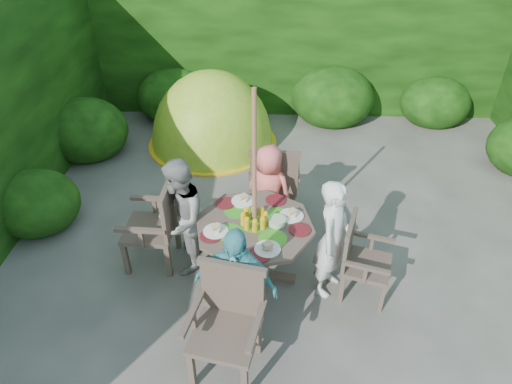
{
  "coord_description": "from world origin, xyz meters",
  "views": [
    {
      "loc": [
        -0.43,
        -4.21,
        3.68
      ],
      "look_at": [
        -0.6,
        -0.2,
        0.85
      ],
      "focal_mm": 32.0,
      "sensor_mm": 36.0,
      "label": 1
    }
  ],
  "objects_px": {
    "garden_chair_back": "(274,181)",
    "garden_chair_front": "(228,321)",
    "garden_chair_right": "(361,258)",
    "child_front": "(235,287)",
    "parasol_pole": "(254,195)",
    "dome_tent": "(213,143)",
    "patio_table": "(255,233)",
    "child_back": "(269,191)",
    "child_left": "(181,218)",
    "garden_chair_left": "(157,224)",
    "child_right": "(333,239)"
  },
  "relations": [
    {
      "from": "garden_chair_front",
      "to": "child_back",
      "type": "distance_m",
      "value": 1.89
    },
    {
      "from": "child_back",
      "to": "dome_tent",
      "type": "xyz_separation_m",
      "value": [
        -0.95,
        2.2,
        -0.59
      ]
    },
    {
      "from": "garden_chair_left",
      "to": "child_back",
      "type": "distance_m",
      "value": 1.35
    },
    {
      "from": "parasol_pole",
      "to": "garden_chair_left",
      "type": "height_order",
      "value": "parasol_pole"
    },
    {
      "from": "child_back",
      "to": "child_left",
      "type": "bearing_deg",
      "value": 60.38
    },
    {
      "from": "patio_table",
      "to": "garden_chair_back",
      "type": "relative_size",
      "value": 1.42
    },
    {
      "from": "garden_chair_right",
      "to": "child_front",
      "type": "xyz_separation_m",
      "value": [
        -1.22,
        -0.61,
        0.19
      ]
    },
    {
      "from": "child_back",
      "to": "dome_tent",
      "type": "bearing_deg",
      "value": -41.56
    },
    {
      "from": "garden_chair_left",
      "to": "child_left",
      "type": "distance_m",
      "value": 0.32
    },
    {
      "from": "parasol_pole",
      "to": "dome_tent",
      "type": "bearing_deg",
      "value": 105.31
    },
    {
      "from": "patio_table",
      "to": "garden_chair_back",
      "type": "height_order",
      "value": "garden_chair_back"
    },
    {
      "from": "child_left",
      "to": "child_front",
      "type": "distance_m",
      "value": 1.13
    },
    {
      "from": "garden_chair_front",
      "to": "child_front",
      "type": "height_order",
      "value": "child_front"
    },
    {
      "from": "parasol_pole",
      "to": "child_right",
      "type": "height_order",
      "value": "parasol_pole"
    },
    {
      "from": "garden_chair_left",
      "to": "garden_chair_front",
      "type": "relative_size",
      "value": 1.0
    },
    {
      "from": "garden_chair_front",
      "to": "dome_tent",
      "type": "distance_m",
      "value": 4.15
    },
    {
      "from": "garden_chair_back",
      "to": "garden_chair_left",
      "type": "bearing_deg",
      "value": 35.44
    },
    {
      "from": "garden_chair_left",
      "to": "child_front",
      "type": "bearing_deg",
      "value": 45.42
    },
    {
      "from": "parasol_pole",
      "to": "child_left",
      "type": "relative_size",
      "value": 1.62
    },
    {
      "from": "patio_table",
      "to": "garden_chair_front",
      "type": "distance_m",
      "value": 1.09
    },
    {
      "from": "garden_chair_right",
      "to": "child_back",
      "type": "height_order",
      "value": "child_back"
    },
    {
      "from": "child_left",
      "to": "garden_chair_front",
      "type": "bearing_deg",
      "value": 24.61
    },
    {
      "from": "parasol_pole",
      "to": "patio_table",
      "type": "bearing_deg",
      "value": 3.15
    },
    {
      "from": "child_right",
      "to": "child_left",
      "type": "distance_m",
      "value": 1.6
    },
    {
      "from": "parasol_pole",
      "to": "child_front",
      "type": "relative_size",
      "value": 1.68
    },
    {
      "from": "garden_chair_left",
      "to": "child_front",
      "type": "distance_m",
      "value": 1.36
    },
    {
      "from": "parasol_pole",
      "to": "child_back",
      "type": "height_order",
      "value": "parasol_pole"
    },
    {
      "from": "garden_chair_right",
      "to": "garden_chair_left",
      "type": "xyz_separation_m",
      "value": [
        -2.16,
        0.37,
        0.08
      ]
    },
    {
      "from": "child_left",
      "to": "garden_chair_right",
      "type": "bearing_deg",
      "value": 78.53
    },
    {
      "from": "garden_chair_back",
      "to": "garden_chair_front",
      "type": "xyz_separation_m",
      "value": [
        -0.38,
        -2.15,
        -0.01
      ]
    },
    {
      "from": "child_front",
      "to": "dome_tent",
      "type": "xyz_separation_m",
      "value": [
        -0.68,
        3.78,
        -0.65
      ]
    },
    {
      "from": "patio_table",
      "to": "child_left",
      "type": "relative_size",
      "value": 1.07
    },
    {
      "from": "child_front",
      "to": "patio_table",
      "type": "bearing_deg",
      "value": 91.31
    },
    {
      "from": "garden_chair_left",
      "to": "child_right",
      "type": "distance_m",
      "value": 1.9
    },
    {
      "from": "patio_table",
      "to": "garden_chair_front",
      "type": "xyz_separation_m",
      "value": [
        -0.18,
        -1.08,
        -0.08
      ]
    },
    {
      "from": "garden_chair_right",
      "to": "child_front",
      "type": "bearing_deg",
      "value": 133.65
    },
    {
      "from": "garden_chair_back",
      "to": "garden_chair_front",
      "type": "relative_size",
      "value": 1.02
    },
    {
      "from": "garden_chair_right",
      "to": "child_back",
      "type": "xyz_separation_m",
      "value": [
        -0.96,
        0.96,
        0.13
      ]
    },
    {
      "from": "dome_tent",
      "to": "child_front",
      "type": "bearing_deg",
      "value": -93.99
    },
    {
      "from": "child_front",
      "to": "dome_tent",
      "type": "distance_m",
      "value": 3.89
    },
    {
      "from": "child_left",
      "to": "child_front",
      "type": "bearing_deg",
      "value": 33.23
    },
    {
      "from": "garden_chair_right",
      "to": "dome_tent",
      "type": "distance_m",
      "value": 3.72
    },
    {
      "from": "garden_chair_left",
      "to": "child_back",
      "type": "height_order",
      "value": "child_back"
    },
    {
      "from": "parasol_pole",
      "to": "child_front",
      "type": "bearing_deg",
      "value": -99.65
    },
    {
      "from": "garden_chair_left",
      "to": "child_front",
      "type": "height_order",
      "value": "child_front"
    },
    {
      "from": "patio_table",
      "to": "garden_chair_right",
      "type": "xyz_separation_m",
      "value": [
        1.09,
        -0.18,
        -0.15
      ]
    },
    {
      "from": "parasol_pole",
      "to": "garden_chair_right",
      "type": "distance_m",
      "value": 1.27
    },
    {
      "from": "garden_chair_back",
      "to": "child_left",
      "type": "bearing_deg",
      "value": 44.4
    },
    {
      "from": "child_left",
      "to": "child_front",
      "type": "relative_size",
      "value": 1.04
    },
    {
      "from": "child_back",
      "to": "child_front",
      "type": "xyz_separation_m",
      "value": [
        -0.27,
        -1.58,
        0.06
      ]
    }
  ]
}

